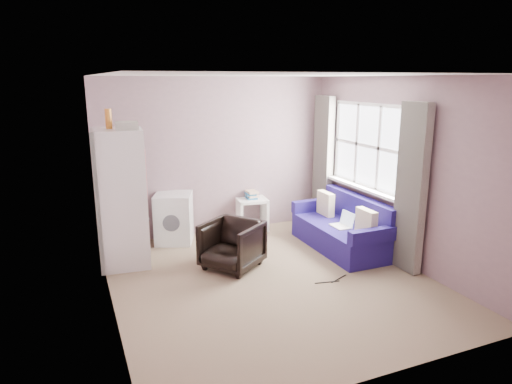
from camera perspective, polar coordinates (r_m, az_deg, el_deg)
room at (r=5.45m, az=2.13°, el=1.17°), size 3.84×4.24×2.54m
armchair at (r=6.08m, az=-3.03°, el=-6.33°), size 0.92×0.93×0.71m
fridge at (r=6.27m, az=-16.47°, el=-0.70°), size 0.70×0.69×2.09m
washing_machine at (r=7.12m, az=-10.24°, el=-3.09°), size 0.70×0.70×0.77m
side_table at (r=7.62m, az=-0.59°, el=-2.41°), size 0.54×0.54×0.66m
sofa at (r=6.92m, az=10.95°, el=-4.64°), size 0.79×1.73×0.77m
window_dressing at (r=6.94m, az=13.00°, el=2.37°), size 0.17×2.62×2.18m
floor_cables at (r=5.89m, az=9.62°, el=-10.84°), size 0.50×0.14×0.01m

